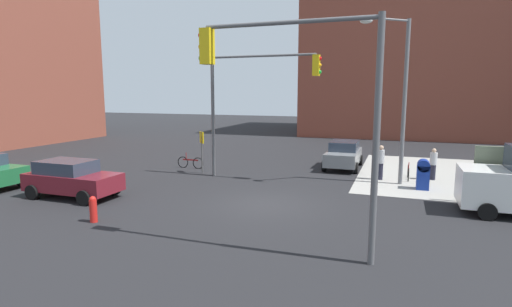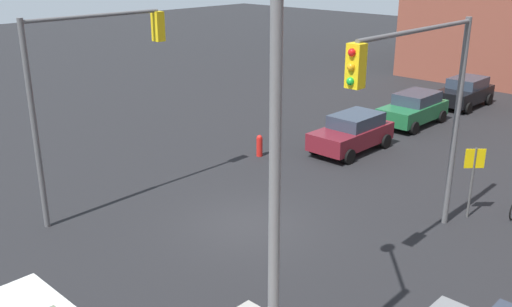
{
  "view_description": "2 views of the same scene",
  "coord_description": "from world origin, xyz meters",
  "px_view_note": "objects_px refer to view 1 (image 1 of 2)",
  "views": [
    {
      "loc": [
        5.04,
        -15.06,
        4.55
      ],
      "look_at": [
        -0.93,
        1.47,
        1.86
      ],
      "focal_mm": 28.0,
      "sensor_mm": 36.0,
      "label": 1
    },
    {
      "loc": [
        11.7,
        11.6,
        8.22
      ],
      "look_at": [
        -0.89,
        -0.47,
        2.07
      ],
      "focal_mm": 40.0,
      "sensor_mm": 36.0,
      "label": 2
    }
  ],
  "objects_px": {
    "pedestrian_waiting": "(433,164)",
    "street_lamp_corner": "(399,89)",
    "pedestrian_crossing": "(381,162)",
    "coupe_maroon": "(72,178)",
    "traffic_signal_se_corner": "(303,90)",
    "bicycle_at_crosswalk": "(190,162)",
    "fire_hydrant": "(93,209)",
    "bicycle_leaning_on_fence": "(408,173)",
    "traffic_signal_nw_corner": "(253,90)",
    "mailbox_blue": "(423,173)",
    "sedan_gray": "(344,154)"
  },
  "relations": [
    {
      "from": "fire_hydrant",
      "to": "bicycle_leaning_on_fence",
      "type": "relative_size",
      "value": 0.54
    },
    {
      "from": "pedestrian_crossing",
      "to": "bicycle_leaning_on_fence",
      "type": "relative_size",
      "value": 1.04
    },
    {
      "from": "traffic_signal_se_corner",
      "to": "pedestrian_crossing",
      "type": "height_order",
      "value": "traffic_signal_se_corner"
    },
    {
      "from": "mailbox_blue",
      "to": "fire_hydrant",
      "type": "distance_m",
      "value": 14.5
    },
    {
      "from": "street_lamp_corner",
      "to": "pedestrian_waiting",
      "type": "distance_m",
      "value": 4.65
    },
    {
      "from": "street_lamp_corner",
      "to": "pedestrian_crossing",
      "type": "height_order",
      "value": "street_lamp_corner"
    },
    {
      "from": "mailbox_blue",
      "to": "bicycle_at_crosswalk",
      "type": "distance_m",
      "value": 13.05
    },
    {
      "from": "traffic_signal_nw_corner",
      "to": "bicycle_leaning_on_fence",
      "type": "height_order",
      "value": "traffic_signal_nw_corner"
    },
    {
      "from": "pedestrian_crossing",
      "to": "coupe_maroon",
      "type": "bearing_deg",
      "value": -107.35
    },
    {
      "from": "traffic_signal_se_corner",
      "to": "traffic_signal_nw_corner",
      "type": "bearing_deg",
      "value": 117.96
    },
    {
      "from": "sedan_gray",
      "to": "bicycle_leaning_on_fence",
      "type": "bearing_deg",
      "value": -29.08
    },
    {
      "from": "mailbox_blue",
      "to": "sedan_gray",
      "type": "relative_size",
      "value": 0.35
    },
    {
      "from": "pedestrian_crossing",
      "to": "bicycle_at_crosswalk",
      "type": "xyz_separation_m",
      "value": [
        -11.0,
        -0.5,
        -0.61
      ]
    },
    {
      "from": "street_lamp_corner",
      "to": "bicycle_at_crosswalk",
      "type": "relative_size",
      "value": 4.57
    },
    {
      "from": "traffic_signal_se_corner",
      "to": "street_lamp_corner",
      "type": "xyz_separation_m",
      "value": [
        2.36,
        10.06,
        0.09
      ]
    },
    {
      "from": "traffic_signal_se_corner",
      "to": "bicycle_leaning_on_fence",
      "type": "relative_size",
      "value": 3.71
    },
    {
      "from": "bicycle_leaning_on_fence",
      "to": "bicycle_at_crosswalk",
      "type": "xyz_separation_m",
      "value": [
        -12.4,
        -1.2,
        0.0
      ]
    },
    {
      "from": "pedestrian_crossing",
      "to": "traffic_signal_nw_corner",
      "type": "bearing_deg",
      "value": -123.48
    },
    {
      "from": "traffic_signal_se_corner",
      "to": "pedestrian_waiting",
      "type": "height_order",
      "value": "traffic_signal_se_corner"
    },
    {
      "from": "traffic_signal_nw_corner",
      "to": "street_lamp_corner",
      "type": "bearing_deg",
      "value": 8.45
    },
    {
      "from": "sedan_gray",
      "to": "bicycle_at_crosswalk",
      "type": "relative_size",
      "value": 2.36
    },
    {
      "from": "pedestrian_waiting",
      "to": "street_lamp_corner",
      "type": "bearing_deg",
      "value": 177.36
    },
    {
      "from": "mailbox_blue",
      "to": "sedan_gray",
      "type": "height_order",
      "value": "sedan_gray"
    },
    {
      "from": "coupe_maroon",
      "to": "bicycle_at_crosswalk",
      "type": "bearing_deg",
      "value": 78.95
    },
    {
      "from": "pedestrian_crossing",
      "to": "pedestrian_waiting",
      "type": "bearing_deg",
      "value": 58.29
    },
    {
      "from": "street_lamp_corner",
      "to": "sedan_gray",
      "type": "relative_size",
      "value": 1.93
    },
    {
      "from": "pedestrian_crossing",
      "to": "pedestrian_waiting",
      "type": "height_order",
      "value": "pedestrian_crossing"
    },
    {
      "from": "coupe_maroon",
      "to": "bicycle_leaning_on_fence",
      "type": "relative_size",
      "value": 2.34
    },
    {
      "from": "street_lamp_corner",
      "to": "fire_hydrant",
      "type": "xyz_separation_m",
      "value": [
        -9.92,
        -9.76,
        -4.22
      ]
    },
    {
      "from": "mailbox_blue",
      "to": "street_lamp_corner",
      "type": "bearing_deg",
      "value": 156.38
    },
    {
      "from": "traffic_signal_se_corner",
      "to": "pedestrian_crossing",
      "type": "relative_size",
      "value": 3.56
    },
    {
      "from": "fire_hydrant",
      "to": "pedestrian_crossing",
      "type": "bearing_deg",
      "value": 49.31
    },
    {
      "from": "mailbox_blue",
      "to": "fire_hydrant",
      "type": "height_order",
      "value": "mailbox_blue"
    },
    {
      "from": "street_lamp_corner",
      "to": "pedestrian_crossing",
      "type": "distance_m",
      "value": 3.93
    },
    {
      "from": "pedestrian_waiting",
      "to": "bicycle_at_crosswalk",
      "type": "distance_m",
      "value": 13.69
    },
    {
      "from": "sedan_gray",
      "to": "pedestrian_waiting",
      "type": "height_order",
      "value": "pedestrian_waiting"
    },
    {
      "from": "fire_hydrant",
      "to": "coupe_maroon",
      "type": "height_order",
      "value": "coupe_maroon"
    },
    {
      "from": "traffic_signal_se_corner",
      "to": "street_lamp_corner",
      "type": "relative_size",
      "value": 0.81
    },
    {
      "from": "bicycle_at_crosswalk",
      "to": "coupe_maroon",
      "type": "bearing_deg",
      "value": -101.05
    },
    {
      "from": "traffic_signal_nw_corner",
      "to": "sedan_gray",
      "type": "distance_m",
      "value": 7.36
    },
    {
      "from": "traffic_signal_nw_corner",
      "to": "sedan_gray",
      "type": "bearing_deg",
      "value": 48.82
    },
    {
      "from": "traffic_signal_nw_corner",
      "to": "pedestrian_crossing",
      "type": "distance_m",
      "value": 7.67
    },
    {
      "from": "street_lamp_corner",
      "to": "mailbox_blue",
      "type": "distance_m",
      "value": 4.18
    },
    {
      "from": "street_lamp_corner",
      "to": "coupe_maroon",
      "type": "relative_size",
      "value": 1.95
    },
    {
      "from": "coupe_maroon",
      "to": "pedestrian_crossing",
      "type": "relative_size",
      "value": 2.24
    },
    {
      "from": "bicycle_leaning_on_fence",
      "to": "pedestrian_crossing",
      "type": "bearing_deg",
      "value": -153.54
    },
    {
      "from": "bicycle_at_crosswalk",
      "to": "fire_hydrant",
      "type": "bearing_deg",
      "value": -79.97
    },
    {
      "from": "coupe_maroon",
      "to": "bicycle_at_crosswalk",
      "type": "xyz_separation_m",
      "value": [
        1.52,
        7.77,
        -0.5
      ]
    },
    {
      "from": "mailbox_blue",
      "to": "bicycle_leaning_on_fence",
      "type": "height_order",
      "value": "mailbox_blue"
    },
    {
      "from": "street_lamp_corner",
      "to": "bicycle_leaning_on_fence",
      "type": "bearing_deg",
      "value": 67.41
    }
  ]
}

